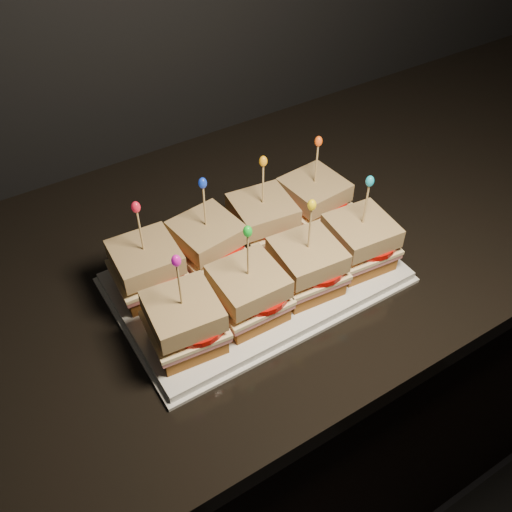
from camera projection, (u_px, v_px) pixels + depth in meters
cabinet at (175, 438)px, 1.20m from camera, size 2.42×0.64×0.87m
granite_slab at (147, 293)px, 0.89m from camera, size 2.46×0.68×0.04m
platter at (256, 278)px, 0.87m from camera, size 0.41×0.26×0.02m
platter_rim at (256, 280)px, 0.88m from camera, size 0.43×0.27×0.01m
sandwich_0_bread_bot at (150, 281)px, 0.84m from camera, size 0.09×0.09×0.02m
sandwich_0_ham at (148, 274)px, 0.83m from camera, size 0.10×0.10×0.01m
sandwich_0_cheese at (148, 270)px, 0.82m from camera, size 0.10×0.10×0.01m
sandwich_0_tomato at (156, 266)px, 0.82m from camera, size 0.09×0.09×0.01m
sandwich_0_bread_top at (145, 257)px, 0.80m from camera, size 0.09×0.09×0.03m
sandwich_0_pick at (141, 233)px, 0.77m from camera, size 0.00×0.00×0.09m
sandwich_0_frill at (136, 207)px, 0.74m from camera, size 0.01×0.01×0.02m
sandwich_1_bread_bot at (209, 257)px, 0.88m from camera, size 0.10×0.10×0.02m
sandwich_1_ham at (208, 249)px, 0.86m from camera, size 0.11×0.10×0.01m
sandwich_1_cheese at (208, 246)px, 0.86m from camera, size 0.11×0.11×0.01m
sandwich_1_tomato at (216, 242)px, 0.86m from camera, size 0.09×0.09×0.01m
sandwich_1_bread_top at (207, 232)px, 0.84m from camera, size 0.10×0.10×0.03m
sandwich_1_pick at (205, 209)px, 0.81m from camera, size 0.00×0.00×0.09m
sandwich_1_frill at (203, 183)px, 0.78m from camera, size 0.01×0.01×0.02m
sandwich_2_bread_bot at (262, 234)px, 0.91m from camera, size 0.10×0.10×0.02m
sandwich_2_ham at (263, 227)px, 0.90m from camera, size 0.11×0.10×0.01m
sandwich_2_cheese at (263, 223)px, 0.90m from camera, size 0.11×0.11×0.01m
sandwich_2_tomato at (271, 219)px, 0.89m from camera, size 0.09×0.09×0.01m
sandwich_2_bread_top at (263, 210)px, 0.88m from camera, size 0.10×0.10×0.03m
sandwich_2_pick at (263, 186)px, 0.85m from camera, size 0.00×0.00×0.09m
sandwich_2_frill at (263, 161)px, 0.82m from camera, size 0.01×0.01×0.02m
sandwich_3_bread_bot at (312, 214)px, 0.95m from camera, size 0.09×0.09×0.02m
sandwich_3_ham at (313, 206)px, 0.94m from camera, size 0.10×0.10×0.01m
sandwich_3_cheese at (313, 203)px, 0.93m from camera, size 0.11×0.10×0.01m
sandwich_3_tomato at (322, 199)px, 0.93m from camera, size 0.09×0.09×0.01m
sandwich_3_bread_top at (314, 189)px, 0.92m from camera, size 0.10×0.10×0.03m
sandwich_3_pick at (316, 166)px, 0.88m from camera, size 0.00×0.00×0.09m
sandwich_3_frill at (319, 141)px, 0.85m from camera, size 0.01×0.01×0.02m
sandwich_4_bread_bot at (186, 335)px, 0.77m from camera, size 0.10×0.10×0.02m
sandwich_4_ham at (185, 328)px, 0.75m from camera, size 0.10×0.10×0.01m
sandwich_4_cheese at (185, 324)px, 0.75m from camera, size 0.11×0.10×0.01m
sandwich_4_tomato at (195, 320)px, 0.75m from camera, size 0.09×0.09×0.01m
sandwich_4_bread_top at (183, 311)px, 0.73m from camera, size 0.10×0.10×0.03m
sandwich_4_pick at (180, 287)px, 0.70m from camera, size 0.00×0.00×0.09m
sandwich_4_frill at (176, 261)px, 0.67m from camera, size 0.01×0.01×0.02m
sandwich_5_bread_bot at (249, 306)px, 0.80m from camera, size 0.09×0.09×0.02m
sandwich_5_ham at (249, 298)px, 0.79m from camera, size 0.10×0.09×0.01m
sandwich_5_cheese at (248, 295)px, 0.79m from camera, size 0.10×0.10×0.01m
sandwich_5_tomato at (258, 291)px, 0.78m from camera, size 0.09×0.09×0.01m
sandwich_5_bread_top at (248, 282)px, 0.77m from camera, size 0.09×0.09×0.03m
sandwich_5_pick at (248, 257)px, 0.74m from camera, size 0.00×0.00×0.09m
sandwich_5_frill at (248, 231)px, 0.71m from camera, size 0.01×0.01×0.02m
sandwich_6_bread_bot at (305, 279)px, 0.84m from camera, size 0.09×0.09×0.02m
sandwich_6_ham at (306, 272)px, 0.83m from camera, size 0.10×0.10×0.01m
sandwich_6_cheese at (306, 268)px, 0.82m from camera, size 0.11×0.10×0.01m
sandwich_6_tomato at (316, 264)px, 0.82m from camera, size 0.09×0.09×0.01m
sandwich_6_bread_top at (308, 255)px, 0.81m from camera, size 0.10×0.10×0.03m
sandwich_6_pick at (310, 231)px, 0.77m from camera, size 0.00×0.00×0.09m
sandwich_6_frill at (312, 205)px, 0.74m from camera, size 0.01×0.01×0.02m
sandwich_7_bread_bot at (357, 255)px, 0.88m from camera, size 0.09×0.09×0.02m
sandwich_7_ham at (359, 247)px, 0.87m from camera, size 0.10×0.10×0.01m
sandwich_7_cheese at (359, 244)px, 0.86m from camera, size 0.11×0.10×0.01m
sandwich_7_tomato at (369, 240)px, 0.86m from camera, size 0.09×0.09×0.01m
sandwich_7_bread_top at (361, 230)px, 0.84m from camera, size 0.10×0.10×0.03m
sandwich_7_pick at (366, 207)px, 0.81m from camera, size 0.00×0.00×0.09m
sandwich_7_frill at (370, 181)px, 0.78m from camera, size 0.01×0.01×0.02m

